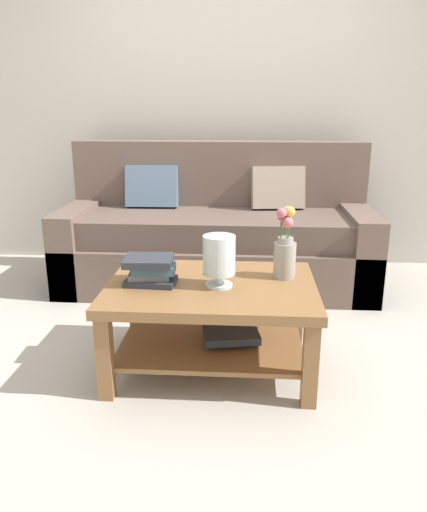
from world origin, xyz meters
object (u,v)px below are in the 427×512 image
(book_stack_main, at_px, (151,270))
(flower_pitcher, at_px, (285,250))
(couch, at_px, (217,236))
(coffee_table, at_px, (213,308))
(glass_hurricane_vase, at_px, (219,257))

(book_stack_main, relative_size, flower_pitcher, 0.70)
(couch, relative_size, coffee_table, 2.18)
(couch, distance_m, flower_pitcher, 1.31)
(couch, xyz_separation_m, book_stack_main, (-0.25, -1.35, 0.17))
(glass_hurricane_vase, bearing_deg, coffee_table, 133.62)
(glass_hurricane_vase, height_order, flower_pitcher, flower_pitcher)
(couch, height_order, flower_pitcher, couch)
(book_stack_main, bearing_deg, coffee_table, 3.27)
(glass_hurricane_vase, distance_m, flower_pitcher, 0.37)
(book_stack_main, distance_m, flower_pitcher, 0.70)
(coffee_table, bearing_deg, couch, 92.65)
(coffee_table, height_order, book_stack_main, book_stack_main)
(book_stack_main, distance_m, glass_hurricane_vase, 0.36)
(coffee_table, height_order, flower_pitcher, flower_pitcher)
(couch, distance_m, glass_hurricane_vase, 1.40)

